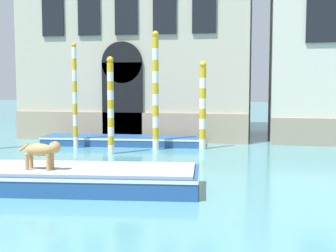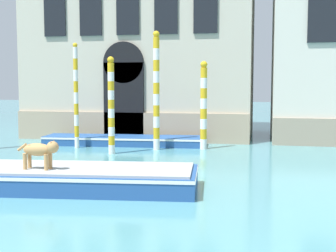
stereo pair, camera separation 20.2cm
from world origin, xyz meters
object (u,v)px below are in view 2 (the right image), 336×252
Objects in this scene: boat_moored_near_palazzo at (125,140)px; mooring_pole_4 at (76,95)px; dog_on_deck at (40,150)px; mooring_pole_0 at (111,105)px; mooring_pole_3 at (204,105)px; boat_foreground at (50,177)px; mooring_pole_2 at (156,90)px.

mooring_pole_4 is at bearing -147.85° from boat_moored_near_palazzo.
dog_on_deck is 0.30× the size of mooring_pole_0.
dog_on_deck is 8.72m from mooring_pole_3.
boat_foreground is at bearing 82.01° from dog_on_deck.
dog_on_deck is at bearing -110.44° from mooring_pole_3.
mooring_pole_0 is (-0.22, 6.19, 0.81)m from dog_on_deck.
dog_on_deck is 0.16× the size of boat_moored_near_palazzo.
mooring_pole_2 is (1.21, 7.59, 1.34)m from dog_on_deck.
mooring_pole_0 is 2.32m from mooring_pole_4.
mooring_pole_4 is at bearing 107.01° from dog_on_deck.
mooring_pole_4 is (-1.92, 1.26, 0.31)m from mooring_pole_0.
boat_moored_near_palazzo is at bearing 87.45° from boat_foreground.
boat_moored_near_palazzo is (-0.46, 8.68, -0.83)m from dog_on_deck.
boat_moored_near_palazzo is 2.95m from mooring_pole_2.
boat_moored_near_palazzo is 1.49× the size of mooring_pole_2.
boat_foreground is at bearing -90.54° from boat_moored_near_palazzo.
boat_moored_near_palazzo is at bearing 36.23° from mooring_pole_4.
mooring_pole_4 is (-1.68, -1.23, 1.96)m from boat_moored_near_palazzo.
mooring_pole_0 is at bearing -33.26° from mooring_pole_4.
mooring_pole_3 reaches higher than boat_moored_near_palazzo.
mooring_pole_0 is 0.78× the size of mooring_pole_2.
mooring_pole_4 reaches higher than boat_moored_near_palazzo.
dog_on_deck is 0.31× the size of mooring_pole_3.
mooring_pole_0 is at bearing -135.54° from mooring_pole_2.
boat_moored_near_palazzo is 2.86m from mooring_pole_4.
mooring_pole_2 is at bearing 74.85° from boat_foreground.
boat_foreground is 8.45m from mooring_pole_3.
mooring_pole_0 reaches higher than boat_foreground.
mooring_pole_0 is (-0.27, 5.82, 1.55)m from boat_foreground.
mooring_pole_0 reaches higher than dog_on_deck.
mooring_pole_0 reaches higher than boat_moored_near_palazzo.
mooring_pole_2 reaches higher than dog_on_deck.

